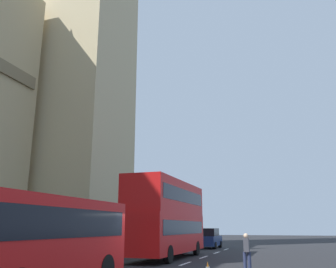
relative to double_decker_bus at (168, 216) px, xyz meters
The scene contains 3 objects.
double_decker_bus is the anchor object (origin of this frame).
sedan_lead 12.26m from the double_decker_bus, ahead, with size 4.40×1.86×1.85m.
pedestrian_near_cones 8.08m from the double_decker_bus, 133.77° to the right, with size 0.41×0.36×1.69m.
Camera 1 is at (-14.26, -5.71, 1.98)m, focal length 38.23 mm.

